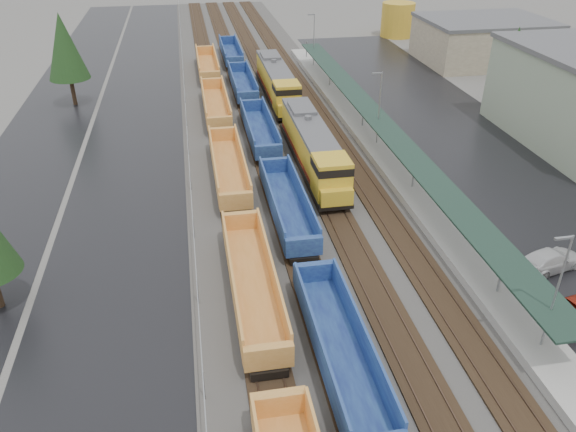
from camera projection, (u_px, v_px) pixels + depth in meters
The scene contains 15 objects.
ballast_strip at pixel (270, 121), 64.81m from camera, with size 20.00×160.00×0.08m, color #302D2B.
trackbed at pixel (270, 120), 64.75m from camera, with size 14.60×160.00×0.22m.
west_parking_lot at pixel (137, 129), 62.53m from camera, with size 10.00×160.00×0.02m, color black.
west_road at pixel (43, 135), 60.99m from camera, with size 9.00×160.00×0.02m, color black.
east_commuter_lot at pixel (462, 143), 59.22m from camera, with size 16.00×100.00×0.02m, color black.
station_platform at pixel (376, 142), 57.41m from camera, with size 3.00×80.00×8.00m.
chainlink_fence at pixel (186, 117), 61.24m from camera, with size 0.08×160.04×2.02m.
tree_west_far at pixel (64, 46), 66.24m from camera, with size 4.84×4.84×11.00m.
tree_east at pixel (514, 58), 64.17m from camera, with size 4.40×4.40×10.00m.
locomotive_lead at pixel (313, 148), 52.13m from camera, with size 2.93×19.31×4.37m.
locomotive_trail at pixel (277, 82), 70.01m from camera, with size 2.93×19.31×4.37m.
well_string_yellow at pixel (238, 215), 43.57m from camera, with size 2.76×103.03×2.45m.
well_string_blue at pixel (287, 205), 45.01m from camera, with size 2.69×113.98×2.39m.
storage_tank at pixel (398, 20), 101.19m from camera, with size 5.87×5.87×5.87m, color gold.
parked_car_east_c at pixel (550, 260), 39.09m from camera, with size 5.08×2.06×1.47m, color silver.
Camera 1 is at (-8.89, -0.99, 23.01)m, focal length 35.00 mm.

